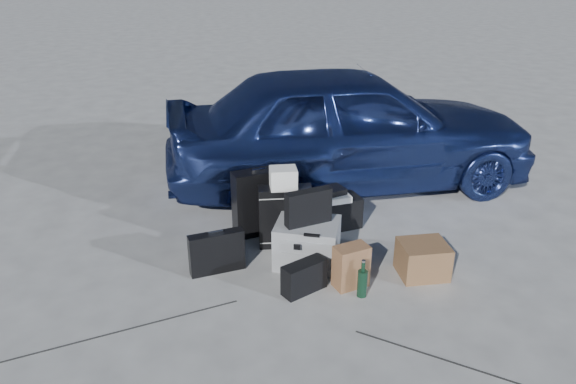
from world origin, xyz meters
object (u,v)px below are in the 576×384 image
object	(u,v)px
car	(349,126)
duffel_bag	(329,214)
pelican_case	(307,243)
briefcase	(217,252)
cardboard_box	(423,259)
green_bottle	(362,279)
suitcase_right	(285,216)
suitcase_left	(259,202)

from	to	relation	value
car	duffel_bag	world-z (taller)	car
pelican_case	briefcase	world-z (taller)	pelican_case
pelican_case	duffel_bag	world-z (taller)	pelican_case
car	briefcase	bearing A→B (deg)	134.49
pelican_case	cardboard_box	size ratio (longest dim) A/B	1.38
car	green_bottle	world-z (taller)	car
green_bottle	cardboard_box	bearing A→B (deg)	23.55
suitcase_right	green_bottle	bearing A→B (deg)	-59.12
pelican_case	suitcase_right	bearing A→B (deg)	132.03
duffel_bag	briefcase	bearing A→B (deg)	-163.13
car	cardboard_box	xyz separation A→B (m)	(0.23, -2.14, -0.59)
car	green_bottle	xyz separation A→B (m)	(-0.39, -2.41, -0.58)
suitcase_right	green_bottle	xyz separation A→B (m)	(0.55, -0.96, -0.14)
car	suitcase_right	world-z (taller)	car
suitcase_right	cardboard_box	bearing A→B (deg)	-29.42
suitcase_left	cardboard_box	bearing A→B (deg)	-51.58
duffel_bag	green_bottle	distance (m)	1.26
pelican_case	briefcase	xyz separation A→B (m)	(-0.83, -0.05, -0.01)
suitcase_left	green_bottle	bearing A→B (deg)	-74.63
car	suitcase_right	distance (m)	1.77
car	duffel_bag	xyz separation A→B (m)	(-0.45, -1.15, -0.58)
duffel_bag	cardboard_box	size ratio (longest dim) A/B	1.59
suitcase_left	duffel_bag	world-z (taller)	suitcase_left
pelican_case	suitcase_left	bearing A→B (deg)	139.42
suitcase_left	suitcase_right	world-z (taller)	suitcase_left
car	duffel_bag	size ratio (longest dim) A/B	6.60
pelican_case	suitcase_left	size ratio (longest dim) A/B	0.83
cardboard_box	green_bottle	xyz separation A→B (m)	(-0.62, -0.27, 0.01)
cardboard_box	car	bearing A→B (deg)	96.03
car	pelican_case	world-z (taller)	car
cardboard_box	suitcase_right	bearing A→B (deg)	149.23
briefcase	green_bottle	distance (m)	1.33
pelican_case	suitcase_right	size ratio (longest dim) A/B	0.92
car	suitcase_left	bearing A→B (deg)	129.95
suitcase_left	suitcase_right	bearing A→B (deg)	-67.12
briefcase	suitcase_left	world-z (taller)	suitcase_left
suitcase_right	cardboard_box	world-z (taller)	suitcase_right
suitcase_right	green_bottle	world-z (taller)	suitcase_right
suitcase_left	green_bottle	world-z (taller)	suitcase_left
suitcase_right	cardboard_box	xyz separation A→B (m)	(1.16, -0.69, -0.15)
duffel_bag	car	bearing A→B (deg)	54.05
briefcase	cardboard_box	world-z (taller)	briefcase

